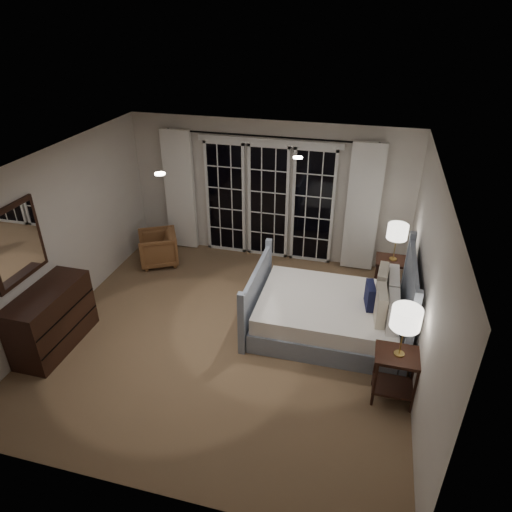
% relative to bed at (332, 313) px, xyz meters
% --- Properties ---
extents(floor, '(5.00, 5.00, 0.00)m').
position_rel_bed_xyz_m(floor, '(-1.42, -0.46, -0.32)').
color(floor, brown).
rests_on(floor, ground).
extents(ceiling, '(5.00, 5.00, 0.00)m').
position_rel_bed_xyz_m(ceiling, '(-1.42, -0.46, 2.18)').
color(ceiling, white).
rests_on(ceiling, wall_back).
extents(wall_left, '(0.02, 5.00, 2.50)m').
position_rel_bed_xyz_m(wall_left, '(-3.92, -0.46, 0.93)').
color(wall_left, beige).
rests_on(wall_left, floor).
extents(wall_right, '(0.02, 5.00, 2.50)m').
position_rel_bed_xyz_m(wall_right, '(1.08, -0.46, 0.93)').
color(wall_right, beige).
rests_on(wall_right, floor).
extents(wall_back, '(5.00, 0.02, 2.50)m').
position_rel_bed_xyz_m(wall_back, '(-1.42, 2.04, 0.93)').
color(wall_back, beige).
rests_on(wall_back, floor).
extents(wall_front, '(5.00, 0.02, 2.50)m').
position_rel_bed_xyz_m(wall_front, '(-1.42, -2.96, 0.93)').
color(wall_front, beige).
rests_on(wall_front, floor).
extents(french_doors, '(2.50, 0.04, 2.20)m').
position_rel_bed_xyz_m(french_doors, '(-1.42, 2.00, 0.77)').
color(french_doors, black).
rests_on(french_doors, wall_back).
extents(curtain_rod, '(3.50, 0.03, 0.03)m').
position_rel_bed_xyz_m(curtain_rod, '(-1.42, 1.94, 1.93)').
color(curtain_rod, black).
rests_on(curtain_rod, wall_back).
extents(curtain_left, '(0.55, 0.10, 2.25)m').
position_rel_bed_xyz_m(curtain_left, '(-3.07, 1.92, 0.83)').
color(curtain_left, white).
rests_on(curtain_left, curtain_rod).
extents(curtain_right, '(0.55, 0.10, 2.25)m').
position_rel_bed_xyz_m(curtain_right, '(0.23, 1.92, 0.83)').
color(curtain_right, white).
rests_on(curtain_right, curtain_rod).
extents(downlight_a, '(0.12, 0.12, 0.01)m').
position_rel_bed_xyz_m(downlight_a, '(-0.62, 0.14, 2.17)').
color(downlight_a, white).
rests_on(downlight_a, ceiling).
extents(downlight_b, '(0.12, 0.12, 0.01)m').
position_rel_bed_xyz_m(downlight_b, '(-2.02, -0.86, 2.17)').
color(downlight_b, white).
rests_on(downlight_b, ceiling).
extents(bed, '(2.15, 1.54, 1.25)m').
position_rel_bed_xyz_m(bed, '(0.00, 0.00, 0.00)').
color(bed, gray).
rests_on(bed, floor).
extents(nightstand_left, '(0.52, 0.42, 0.68)m').
position_rel_bed_xyz_m(nightstand_left, '(0.85, -1.11, 0.13)').
color(nightstand_left, black).
rests_on(nightstand_left, floor).
extents(nightstand_right, '(0.51, 0.41, 0.66)m').
position_rel_bed_xyz_m(nightstand_right, '(0.79, 1.17, 0.12)').
color(nightstand_right, black).
rests_on(nightstand_right, floor).
extents(lamp_left, '(0.33, 0.33, 0.64)m').
position_rel_bed_xyz_m(lamp_left, '(0.85, -1.11, 0.87)').
color(lamp_left, tan).
rests_on(lamp_left, nightstand_left).
extents(lamp_right, '(0.31, 0.31, 0.60)m').
position_rel_bed_xyz_m(lamp_right, '(0.79, 1.17, 0.82)').
color(lamp_right, tan).
rests_on(lamp_right, nightstand_right).
extents(armchair, '(0.89, 0.89, 0.61)m').
position_rel_bed_xyz_m(armchair, '(-3.26, 1.19, -0.02)').
color(armchair, brown).
rests_on(armchair, floor).
extents(dresser, '(0.53, 1.25, 0.88)m').
position_rel_bed_xyz_m(dresser, '(-3.65, -1.26, 0.12)').
color(dresser, black).
rests_on(dresser, floor).
extents(mirror, '(0.05, 0.85, 1.00)m').
position_rel_bed_xyz_m(mirror, '(-3.88, -1.26, 1.23)').
color(mirror, black).
rests_on(mirror, wall_left).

